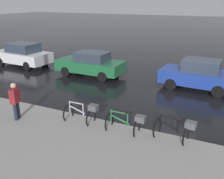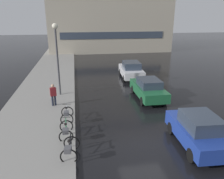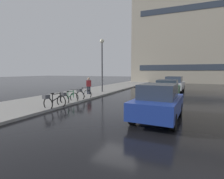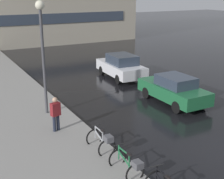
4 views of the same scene
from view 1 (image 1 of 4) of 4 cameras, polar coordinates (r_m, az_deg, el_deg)
The scene contains 8 objects.
ground_plane at distance 12.69m, azimuth 13.62°, elevation -2.39°, with size 140.00×140.00×0.00m, color black.
bicycle_nearest at distance 8.91m, azimuth 14.28°, elevation -8.84°, with size 0.87×1.39×0.98m.
bicycle_second at distance 9.14m, azimuth 3.36°, elevation -7.60°, with size 0.74×1.42×0.94m.
bicycle_third at distance 9.89m, azimuth -6.77°, elevation -5.32°, with size 0.75×1.37×0.99m.
car_blue at distance 14.41m, azimuth 19.11°, elevation 3.22°, with size 2.03×4.01×1.67m.
car_green at distance 16.16m, azimuth -4.92°, elevation 5.84°, with size 1.86×4.34×1.57m.
car_white at distance 19.81m, azimuth -19.76°, elevation 7.53°, with size 2.20×4.51×1.69m.
pedestrian at distance 10.54m, azimuth -21.23°, elevation -2.37°, with size 0.44×0.32×1.67m.
Camera 1 is at (-11.59, -2.16, 4.69)m, focal length 40.00 mm.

